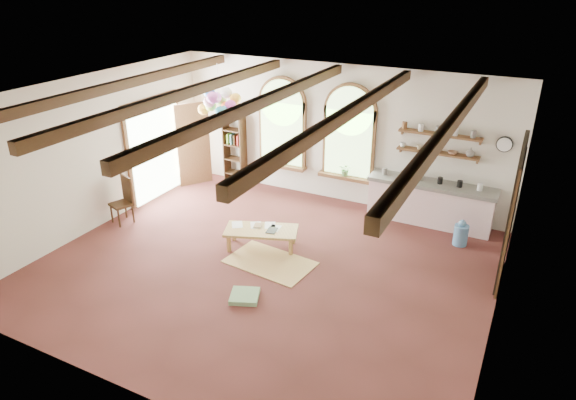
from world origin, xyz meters
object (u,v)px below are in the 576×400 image
Objects in this scene: coffee_table at (261,231)px; kitchen_counter at (430,203)px; side_chair at (123,210)px; balloon_cluster at (219,103)px.

kitchen_counter is at bearing 43.92° from coffee_table.
side_chair reaches higher than kitchen_counter.
side_chair reaches higher than coffee_table.
coffee_table is 1.34× the size of balloon_cluster.
side_chair is 3.16m from balloon_cluster.
kitchen_counter is 6.65m from side_chair.
kitchen_counter is 2.59× the size of side_chair.
balloon_cluster is at bearing -169.22° from kitchen_counter.
balloon_cluster reaches higher than coffee_table.
side_chair is at bearing -153.39° from kitchen_counter.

